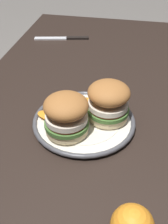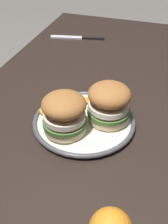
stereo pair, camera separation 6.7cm
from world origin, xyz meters
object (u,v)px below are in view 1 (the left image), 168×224
at_px(sandwich_half_left, 108,101).
at_px(sandwich_half_right, 66,114).
at_px(dinner_plate, 84,121).
at_px(table_knife, 66,38).
at_px(dining_table, 102,134).

relative_size(sandwich_half_left, sandwich_half_right, 1.00).
xyz_separation_m(dinner_plate, sandwich_half_right, (0.05, -0.03, 0.06)).
distance_m(dinner_plate, table_knife, 0.55).
relative_size(sandwich_half_left, table_knife, 0.67).
height_order(dining_table, table_knife, table_knife).
height_order(sandwich_half_left, table_knife, sandwich_half_left).
distance_m(dining_table, table_knife, 0.50).
height_order(dinner_plate, sandwich_half_left, sandwich_half_left).
relative_size(sandwich_half_right, table_knife, 0.67).
bearing_deg(dining_table, sandwich_half_left, 19.15).
bearing_deg(table_knife, sandwich_half_left, 25.58).
bearing_deg(dinner_plate, table_knife, -160.78).
xyz_separation_m(sandwich_half_left, sandwich_half_right, (0.07, -0.09, 0.00)).
xyz_separation_m(dining_table, table_knife, (-0.44, -0.22, 0.10)).
bearing_deg(dinner_plate, sandwich_half_left, 109.40).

